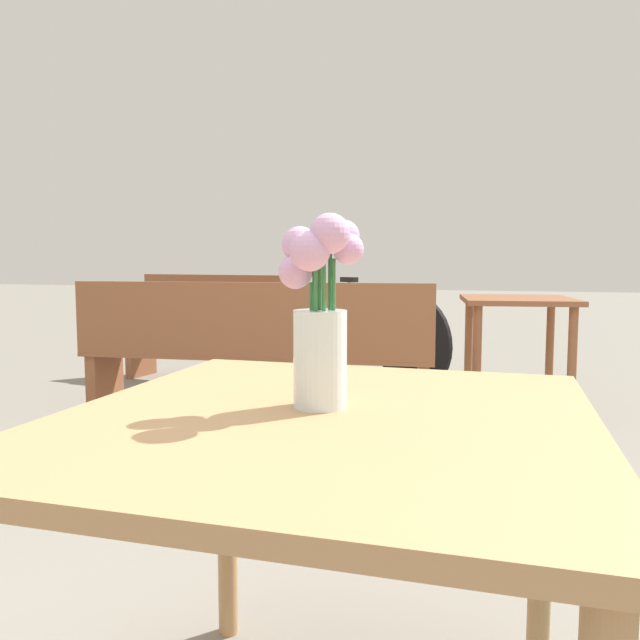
{
  "coord_description": "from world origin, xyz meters",
  "views": [
    {
      "loc": [
        0.29,
        -1.0,
        0.96
      ],
      "look_at": [
        -0.02,
        0.03,
        0.86
      ],
      "focal_mm": 35.0,
      "sensor_mm": 36.0,
      "label": 1
    }
  ],
  "objects_px": {
    "table_front": "(328,464)",
    "table_back": "(517,321)",
    "flower_vase": "(320,317)",
    "bench_near": "(252,350)",
    "bench_middle": "(213,325)",
    "bicycle": "(365,335)"
  },
  "relations": [
    {
      "from": "bench_middle",
      "to": "bicycle",
      "type": "height_order",
      "value": "bench_middle"
    },
    {
      "from": "table_back",
      "to": "bicycle",
      "type": "xyz_separation_m",
      "value": [
        -1.15,
        0.93,
        -0.22
      ]
    },
    {
      "from": "bench_near",
      "to": "bench_middle",
      "type": "bearing_deg",
      "value": 123.91
    },
    {
      "from": "bicycle",
      "to": "flower_vase",
      "type": "bearing_deg",
      "value": -78.2
    },
    {
      "from": "flower_vase",
      "to": "bicycle",
      "type": "bearing_deg",
      "value": 101.8
    },
    {
      "from": "bench_near",
      "to": "bench_middle",
      "type": "relative_size",
      "value": 1.33
    },
    {
      "from": "flower_vase",
      "to": "table_back",
      "type": "xyz_separation_m",
      "value": [
        0.35,
        2.88,
        -0.27
      ]
    },
    {
      "from": "table_back",
      "to": "bench_near",
      "type": "bearing_deg",
      "value": -150.02
    },
    {
      "from": "bench_middle",
      "to": "bicycle",
      "type": "distance_m",
      "value": 1.22
    },
    {
      "from": "table_front",
      "to": "bench_near",
      "type": "relative_size",
      "value": 0.48
    },
    {
      "from": "flower_vase",
      "to": "bench_near",
      "type": "height_order",
      "value": "flower_vase"
    },
    {
      "from": "table_front",
      "to": "table_back",
      "type": "distance_m",
      "value": 2.92
    },
    {
      "from": "bench_near",
      "to": "table_back",
      "type": "xyz_separation_m",
      "value": [
        1.38,
        0.8,
        0.12
      ]
    },
    {
      "from": "bench_middle",
      "to": "flower_vase",
      "type": "bearing_deg",
      "value": -60.55
    },
    {
      "from": "table_front",
      "to": "bicycle",
      "type": "xyz_separation_m",
      "value": [
        -0.82,
        3.83,
        -0.24
      ]
    },
    {
      "from": "bench_near",
      "to": "bench_middle",
      "type": "xyz_separation_m",
      "value": [
        -0.93,
        1.39,
        -0.02
      ]
    },
    {
      "from": "flower_vase",
      "to": "bench_near",
      "type": "bearing_deg",
      "value": 116.23
    },
    {
      "from": "bench_near",
      "to": "bench_middle",
      "type": "height_order",
      "value": "same"
    },
    {
      "from": "table_back",
      "to": "bicycle",
      "type": "height_order",
      "value": "bicycle"
    },
    {
      "from": "bench_middle",
      "to": "table_back",
      "type": "xyz_separation_m",
      "value": [
        2.31,
        -0.6,
        0.15
      ]
    },
    {
      "from": "bench_near",
      "to": "table_back",
      "type": "height_order",
      "value": "bench_near"
    },
    {
      "from": "table_front",
      "to": "flower_vase",
      "type": "height_order",
      "value": "flower_vase"
    }
  ]
}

